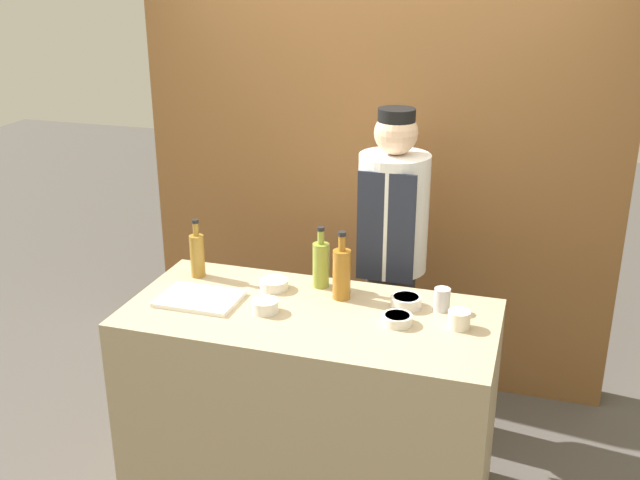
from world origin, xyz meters
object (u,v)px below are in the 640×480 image
(cutting_board, at_px, (199,299))
(chef_center, at_px, (391,260))
(cup_steel, at_px, (442,299))
(sauce_bowl_yellow, at_px, (397,318))
(bottle_vinegar, at_px, (197,254))
(sauce_bowl_orange, at_px, (265,305))
(cup_cream, at_px, (459,319))
(bottle_amber, at_px, (342,272))
(bottle_oil, at_px, (321,263))
(sauce_bowl_purple, at_px, (406,301))
(sauce_bowl_red, at_px, (274,284))

(cutting_board, height_order, chef_center, chef_center)
(cutting_board, bearing_deg, cup_steel, 12.24)
(sauce_bowl_yellow, bearing_deg, cup_steel, 49.47)
(cutting_board, xyz_separation_m, bottle_vinegar, (-0.13, 0.25, 0.10))
(sauce_bowl_yellow, height_order, cup_steel, cup_steel)
(sauce_bowl_orange, height_order, chef_center, chef_center)
(cup_cream, bearing_deg, bottle_amber, 165.92)
(bottle_oil, height_order, chef_center, chef_center)
(bottle_amber, bearing_deg, sauce_bowl_purple, -0.89)
(cutting_board, xyz_separation_m, cup_cream, (1.15, 0.08, 0.03))
(cup_steel, bearing_deg, sauce_bowl_yellow, -130.53)
(bottle_oil, distance_m, bottle_amber, 0.16)
(sauce_bowl_orange, bearing_deg, bottle_vinegar, 148.91)
(sauce_bowl_yellow, relative_size, bottle_oil, 0.43)
(cup_cream, bearing_deg, bottle_vinegar, 172.36)
(cutting_board, bearing_deg, chef_center, 46.59)
(sauce_bowl_red, bearing_deg, cup_cream, -9.02)
(sauce_bowl_red, bearing_deg, chef_center, 50.56)
(bottle_vinegar, relative_size, cup_steel, 2.84)
(sauce_bowl_red, xyz_separation_m, sauce_bowl_orange, (0.05, -0.24, 0.01))
(sauce_bowl_purple, xyz_separation_m, cup_steel, (0.16, 0.01, 0.02))
(sauce_bowl_purple, height_order, bottle_amber, bottle_amber)
(sauce_bowl_purple, relative_size, cutting_board, 0.39)
(sauce_bowl_yellow, bearing_deg, chef_center, 104.01)
(sauce_bowl_yellow, distance_m, bottle_oil, 0.51)
(cup_cream, distance_m, cup_steel, 0.17)
(bottle_amber, bearing_deg, sauce_bowl_red, 179.72)
(cutting_board, bearing_deg, sauce_bowl_yellow, 2.78)
(sauce_bowl_red, height_order, chef_center, chef_center)
(sauce_bowl_purple, relative_size, bottle_oil, 0.46)
(sauce_bowl_red, xyz_separation_m, sauce_bowl_purple, (0.62, -0.01, 0.00))
(sauce_bowl_orange, relative_size, bottle_oil, 0.40)
(cutting_board, height_order, bottle_vinegar, bottle_vinegar)
(bottle_amber, bearing_deg, sauce_bowl_yellow, -30.89)
(bottle_amber, bearing_deg, cup_steel, 1.16)
(sauce_bowl_orange, xyz_separation_m, cutting_board, (-0.32, 0.02, -0.02))
(bottle_amber, relative_size, bottle_vinegar, 1.10)
(bottle_amber, bearing_deg, cup_cream, -14.08)
(bottle_oil, xyz_separation_m, cup_steel, (0.58, -0.09, -0.06))
(bottle_vinegar, bearing_deg, chef_center, 30.84)
(cutting_board, bearing_deg, sauce_bowl_purple, 13.45)
(bottle_amber, bearing_deg, bottle_oil, 143.02)
(cup_cream, height_order, chef_center, chef_center)
(sauce_bowl_yellow, distance_m, bottle_amber, 0.36)
(cup_steel, relative_size, chef_center, 0.06)
(sauce_bowl_yellow, xyz_separation_m, bottle_vinegar, (-1.03, 0.21, 0.09))
(bottle_vinegar, xyz_separation_m, cup_cream, (1.28, -0.17, -0.08))
(cutting_board, height_order, cup_cream, cup_cream)
(sauce_bowl_purple, xyz_separation_m, chef_center, (-0.18, 0.54, -0.04))
(sauce_bowl_orange, xyz_separation_m, chef_center, (0.39, 0.78, -0.04))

